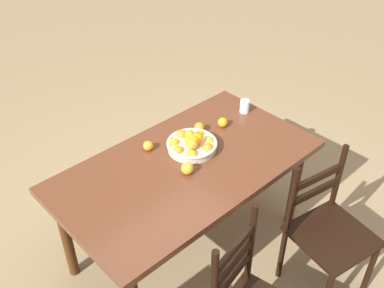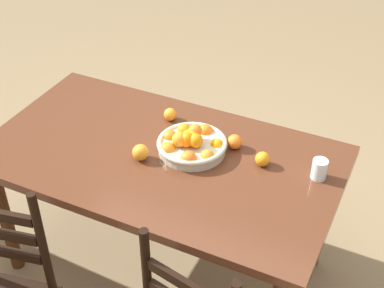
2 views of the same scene
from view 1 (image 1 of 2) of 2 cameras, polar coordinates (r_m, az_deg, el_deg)
name	(u,v)px [view 1 (image 1 of 2)]	position (r m, az deg, el deg)	size (l,w,h in m)	color
ground_plane	(188,245)	(3.26, -0.53, -12.76)	(12.00, 12.00, 0.00)	olive
dining_table	(187,173)	(2.79, -0.61, -3.75)	(1.64, 0.91, 0.75)	#512B1A
chair_by_cabinet	(327,232)	(2.86, 16.90, -10.73)	(0.51, 0.51, 0.93)	black
fruit_bowl	(192,144)	(2.82, 0.00, -0.01)	(0.33, 0.33, 0.13)	#BDBBA2
orange_loose_0	(187,168)	(2.64, -0.60, -3.13)	(0.08, 0.08, 0.08)	orange
orange_loose_1	(148,146)	(2.84, -5.64, -0.23)	(0.06, 0.06, 0.06)	orange
orange_loose_2	(199,127)	(2.99, 0.94, 2.14)	(0.07, 0.07, 0.07)	orange
orange_loose_3	(223,122)	(3.05, 3.95, 2.77)	(0.07, 0.07, 0.07)	orange
drinking_glass	(245,106)	(3.21, 6.75, 4.82)	(0.07, 0.07, 0.09)	silver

